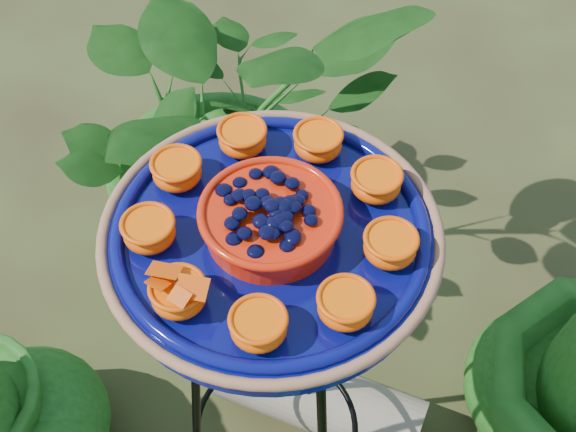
# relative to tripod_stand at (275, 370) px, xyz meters

# --- Properties ---
(tripod_stand) EXTENTS (0.41, 0.41, 0.97)m
(tripod_stand) POSITION_rel_tripod_stand_xyz_m (0.00, 0.00, 0.00)
(tripod_stand) COLOR black
(tripod_stand) RESTS_ON ground
(feeder_dish) EXTENTS (0.57, 0.57, 0.12)m
(feeder_dish) POSITION_rel_tripod_stand_xyz_m (-0.00, -0.00, 0.42)
(feeder_dish) COLOR #070B59
(feeder_dish) RESTS_ON tripod_stand
(driftwood_log) EXTENTS (0.55, 0.28, 0.17)m
(driftwood_log) POSITION_rel_tripod_stand_xyz_m (-0.02, 0.21, -0.50)
(driftwood_log) COLOR gray
(driftwood_log) RESTS_ON ground
(shrub_back_left) EXTENTS (1.07, 1.12, 0.97)m
(shrub_back_left) POSITION_rel_tripod_stand_xyz_m (-0.53, 0.51, -0.10)
(shrub_back_left) COLOR #174612
(shrub_back_left) RESTS_ON ground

